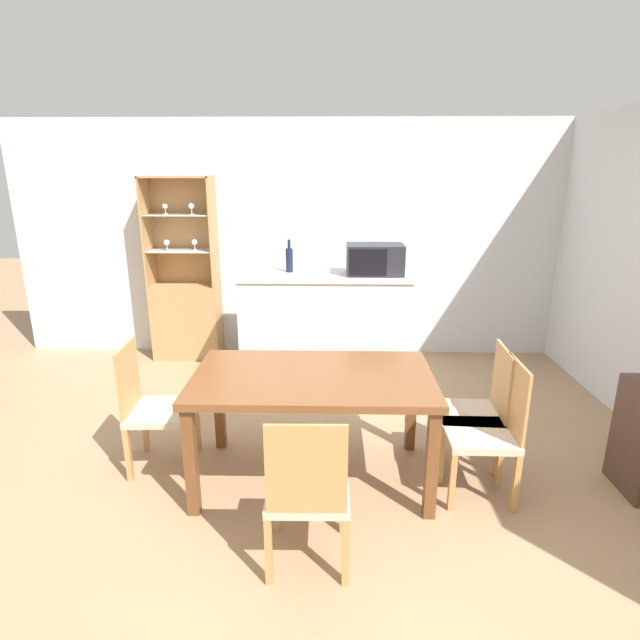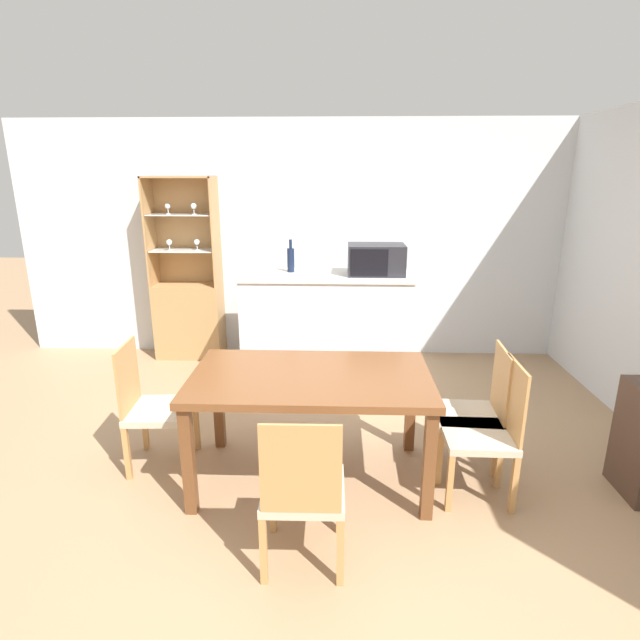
{
  "view_description": "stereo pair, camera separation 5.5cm",
  "coord_description": "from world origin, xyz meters",
  "px_view_note": "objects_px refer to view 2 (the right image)",
  "views": [
    {
      "loc": [
        0.08,
        -2.87,
        2.0
      ],
      "look_at": [
        -0.0,
        0.99,
        0.85
      ],
      "focal_mm": 28.0,
      "sensor_mm": 36.0,
      "label": 1
    },
    {
      "loc": [
        0.14,
        -2.87,
        2.0
      ],
      "look_at": [
        -0.0,
        0.99,
        0.85
      ],
      "focal_mm": 28.0,
      "sensor_mm": 36.0,
      "label": 2
    }
  ],
  "objects_px": {
    "display_cabinet": "(189,306)",
    "microwave": "(376,259)",
    "dining_chair_head_near": "(303,491)",
    "dining_table": "(311,387)",
    "dining_chair_side_right_far": "(474,412)",
    "dining_chair_side_left_far": "(153,407)",
    "wine_bottle": "(291,259)",
    "dining_chair_side_right_near": "(486,432)"
  },
  "relations": [
    {
      "from": "dining_chair_head_near",
      "to": "dining_chair_side_left_far",
      "type": "xyz_separation_m",
      "value": [
        -1.1,
        0.91,
        0.0
      ]
    },
    {
      "from": "dining_chair_head_near",
      "to": "dining_chair_side_right_near",
      "type": "xyz_separation_m",
      "value": [
        1.1,
        0.64,
        0.0
      ]
    },
    {
      "from": "dining_chair_side_left_far",
      "to": "dining_chair_head_near",
      "type": "bearing_deg",
      "value": 46.83
    },
    {
      "from": "microwave",
      "to": "display_cabinet",
      "type": "bearing_deg",
      "value": 165.1
    },
    {
      "from": "display_cabinet",
      "to": "microwave",
      "type": "bearing_deg",
      "value": -14.9
    },
    {
      "from": "microwave",
      "to": "dining_chair_head_near",
      "type": "bearing_deg",
      "value": -101.65
    },
    {
      "from": "dining_chair_side_right_far",
      "to": "display_cabinet",
      "type": "bearing_deg",
      "value": 53.11
    },
    {
      "from": "dining_chair_side_right_near",
      "to": "microwave",
      "type": "height_order",
      "value": "microwave"
    },
    {
      "from": "display_cabinet",
      "to": "dining_chair_side_right_near",
      "type": "bearing_deg",
      "value": -43.68
    },
    {
      "from": "dining_table",
      "to": "dining_chair_side_right_far",
      "type": "bearing_deg",
      "value": 6.8
    },
    {
      "from": "display_cabinet",
      "to": "dining_chair_side_right_far",
      "type": "xyz_separation_m",
      "value": [
        2.59,
        -2.2,
        -0.13
      ]
    },
    {
      "from": "dining_chair_side_right_far",
      "to": "microwave",
      "type": "distance_m",
      "value": 1.92
    },
    {
      "from": "dining_table",
      "to": "dining_chair_side_left_far",
      "type": "xyz_separation_m",
      "value": [
        -1.1,
        0.13,
        -0.23
      ]
    },
    {
      "from": "dining_table",
      "to": "dining_chair_side_left_far",
      "type": "relative_size",
      "value": 1.72
    },
    {
      "from": "display_cabinet",
      "to": "wine_bottle",
      "type": "xyz_separation_m",
      "value": [
        1.19,
        -0.44,
        0.61
      ]
    },
    {
      "from": "dining_table",
      "to": "microwave",
      "type": "relative_size",
      "value": 2.87
    },
    {
      "from": "dining_chair_side_left_far",
      "to": "dining_chair_side_right_far",
      "type": "bearing_deg",
      "value": 86.39
    },
    {
      "from": "dining_chair_head_near",
      "to": "dining_chair_side_right_far",
      "type": "xyz_separation_m",
      "value": [
        1.1,
        0.91,
        0.0
      ]
    },
    {
      "from": "dining_table",
      "to": "dining_chair_head_near",
      "type": "height_order",
      "value": "dining_chair_head_near"
    },
    {
      "from": "dining_table",
      "to": "dining_chair_side_right_near",
      "type": "xyz_separation_m",
      "value": [
        1.1,
        -0.14,
        -0.23
      ]
    },
    {
      "from": "dining_chair_side_right_far",
      "to": "microwave",
      "type": "relative_size",
      "value": 1.67
    },
    {
      "from": "display_cabinet",
      "to": "dining_chair_side_right_near",
      "type": "distance_m",
      "value": 3.58
    },
    {
      "from": "dining_chair_side_right_near",
      "to": "microwave",
      "type": "distance_m",
      "value": 2.15
    },
    {
      "from": "display_cabinet",
      "to": "dining_chair_side_right_near",
      "type": "height_order",
      "value": "display_cabinet"
    },
    {
      "from": "display_cabinet",
      "to": "dining_table",
      "type": "distance_m",
      "value": 2.77
    },
    {
      "from": "display_cabinet",
      "to": "microwave",
      "type": "xyz_separation_m",
      "value": [
        2.02,
        -0.54,
        0.62
      ]
    },
    {
      "from": "wine_bottle",
      "to": "dining_chair_head_near",
      "type": "bearing_deg",
      "value": -83.63
    },
    {
      "from": "display_cabinet",
      "to": "wine_bottle",
      "type": "height_order",
      "value": "display_cabinet"
    },
    {
      "from": "dining_chair_side_right_far",
      "to": "dining_chair_side_left_far",
      "type": "xyz_separation_m",
      "value": [
        -2.21,
        -0.0,
        0.0
      ]
    },
    {
      "from": "display_cabinet",
      "to": "dining_chair_head_near",
      "type": "bearing_deg",
      "value": -64.52
    },
    {
      "from": "dining_chair_head_near",
      "to": "microwave",
      "type": "distance_m",
      "value": 2.74
    },
    {
      "from": "dining_chair_head_near",
      "to": "dining_chair_side_right_far",
      "type": "bearing_deg",
      "value": 38.96
    },
    {
      "from": "microwave",
      "to": "dining_chair_side_right_far",
      "type": "bearing_deg",
      "value": -71.1
    },
    {
      "from": "dining_chair_side_right_near",
      "to": "wine_bottle",
      "type": "height_order",
      "value": "wine_bottle"
    },
    {
      "from": "dining_chair_side_right_near",
      "to": "wine_bottle",
      "type": "relative_size",
      "value": 2.82
    },
    {
      "from": "dining_chair_side_right_far",
      "to": "wine_bottle",
      "type": "relative_size",
      "value": 2.82
    },
    {
      "from": "dining_chair_side_right_far",
      "to": "microwave",
      "type": "height_order",
      "value": "microwave"
    },
    {
      "from": "dining_table",
      "to": "dining_chair_side_right_near",
      "type": "height_order",
      "value": "dining_chair_side_right_near"
    },
    {
      "from": "dining_chair_head_near",
      "to": "microwave",
      "type": "relative_size",
      "value": 1.67
    },
    {
      "from": "dining_chair_side_right_near",
      "to": "display_cabinet",
      "type": "bearing_deg",
      "value": 47.22
    },
    {
      "from": "dining_chair_head_near",
      "to": "wine_bottle",
      "type": "bearing_deg",
      "value": 95.75
    },
    {
      "from": "display_cabinet",
      "to": "dining_chair_side_right_near",
      "type": "relative_size",
      "value": 2.18
    }
  ]
}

